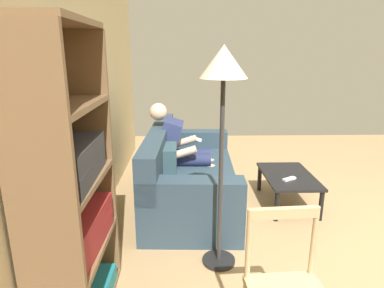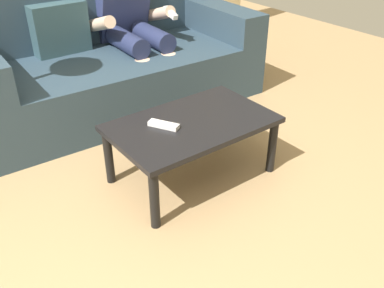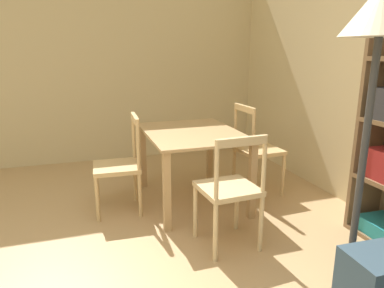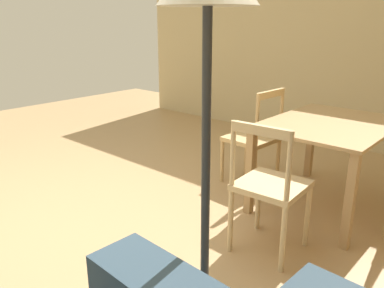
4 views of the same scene
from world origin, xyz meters
The scene contains 7 objects.
wall_back centered at (0.00, 2.67, 1.35)m, with size 7.12×0.12×2.69m, color #D1BC8C.
couch centered at (1.38, 1.68, 0.31)m, with size 2.17×1.07×0.87m.
person_lounging centered at (1.60, 1.76, 0.59)m, with size 0.60×0.95×1.15m.
coffee_table centered at (1.25, 0.49, 0.32)m, with size 0.90×0.56×0.36m.
tv_remote centered at (1.09, 0.53, 0.38)m, with size 0.05×0.17×0.02m, color white.
bookshelf centered at (-0.40, 2.43, 0.84)m, with size 0.86×0.36×1.93m.
floor_lamp centered at (0.13, 1.41, 1.52)m, with size 0.36×0.36×1.80m.
Camera 1 is at (-2.33, 1.70, 1.74)m, focal length 30.88 mm.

